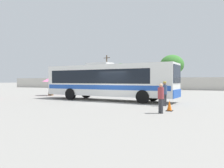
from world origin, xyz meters
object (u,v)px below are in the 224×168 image
(coach_bus_white_blue, at_px, (107,80))
(passenger_waiting_on_apron, at_px, (161,96))
(traffic_cone_on_apron, at_px, (169,106))
(vendor_umbrella_secondary_pink, at_px, (51,80))
(parked_car_leftmost_grey, at_px, (121,86))
(parked_car_second_silver, at_px, (153,86))
(utility_pole_near, at_px, (107,71))
(attendant_by_bus_door, at_px, (165,92))
(roadside_tree_left, at_px, (121,70))
(roadside_tree_midleft, at_px, (172,65))

(coach_bus_white_blue, relative_size, passenger_waiting_on_apron, 7.62)
(traffic_cone_on_apron, bearing_deg, vendor_umbrella_secondary_pink, 152.58)
(coach_bus_white_blue, distance_m, parked_car_leftmost_grey, 23.09)
(vendor_umbrella_secondary_pink, height_order, traffic_cone_on_apron, vendor_umbrella_secondary_pink)
(coach_bus_white_blue, height_order, vendor_umbrella_secondary_pink, coach_bus_white_blue)
(coach_bus_white_blue, height_order, traffic_cone_on_apron, coach_bus_white_blue)
(parked_car_second_silver, bearing_deg, coach_bus_white_blue, -86.57)
(parked_car_leftmost_grey, height_order, utility_pole_near, utility_pole_near)
(coach_bus_white_blue, distance_m, passenger_waiting_on_apron, 8.57)
(passenger_waiting_on_apron, xyz_separation_m, utility_pole_near, (-19.86, 34.49, 3.07))
(parked_car_second_silver, xyz_separation_m, traffic_cone_on_apron, (7.63, -26.64, -0.45))
(passenger_waiting_on_apron, bearing_deg, coach_bus_white_blue, 135.36)
(attendant_by_bus_door, xyz_separation_m, roadside_tree_left, (-17.48, 35.04, 3.47))
(utility_pole_near, relative_size, roadside_tree_midleft, 1.08)
(vendor_umbrella_secondary_pink, xyz_separation_m, traffic_cone_on_apron, (15.09, -7.83, -1.54))
(vendor_umbrella_secondary_pink, xyz_separation_m, roadside_tree_midleft, (9.67, 25.76, 3.11))
(vendor_umbrella_secondary_pink, height_order, roadside_tree_midleft, roadside_tree_midleft)
(passenger_waiting_on_apron, height_order, parked_car_second_silver, passenger_waiting_on_apron)
(roadside_tree_midleft, bearing_deg, utility_pole_near, -179.20)
(parked_car_leftmost_grey, relative_size, roadside_tree_midleft, 0.61)
(roadside_tree_midleft, bearing_deg, coach_bus_white_blue, -91.81)
(utility_pole_near, bearing_deg, parked_car_second_silver, -28.35)
(utility_pole_near, height_order, roadside_tree_left, utility_pole_near)
(roadside_tree_left, bearing_deg, utility_pole_near, -114.92)
(attendant_by_bus_door, relative_size, traffic_cone_on_apron, 2.64)
(attendant_by_bus_door, height_order, vendor_umbrella_secondary_pink, vendor_umbrella_secondary_pink)
(passenger_waiting_on_apron, distance_m, vendor_umbrella_secondary_pink, 17.34)
(coach_bus_white_blue, xyz_separation_m, traffic_cone_on_apron, (6.33, -4.88, -1.49))
(attendant_by_bus_door, relative_size, parked_car_second_silver, 0.38)
(utility_pole_near, bearing_deg, attendant_by_bus_door, -57.97)
(vendor_umbrella_secondary_pink, xyz_separation_m, parked_car_second_silver, (7.46, 18.81, -1.09))
(roadside_tree_left, xyz_separation_m, roadside_tree_midleft, (12.82, -3.86, 0.52))
(passenger_waiting_on_apron, relative_size, vendor_umbrella_secondary_pink, 0.73)
(vendor_umbrella_secondary_pink, height_order, utility_pole_near, utility_pole_near)
(roadside_tree_left, bearing_deg, attendant_by_bus_door, -63.48)
(parked_car_leftmost_grey, distance_m, roadside_tree_left, 12.20)
(coach_bus_white_blue, bearing_deg, traffic_cone_on_apron, -37.65)
(attendant_by_bus_door, bearing_deg, passenger_waiting_on_apron, -82.07)
(vendor_umbrella_secondary_pink, relative_size, traffic_cone_on_apron, 3.40)
(utility_pole_near, bearing_deg, parked_car_leftmost_grey, -46.63)
(attendant_by_bus_door, bearing_deg, parked_car_leftmost_grey, 118.27)
(parked_car_second_silver, distance_m, roadside_tree_left, 15.59)
(passenger_waiting_on_apron, height_order, roadside_tree_left, roadside_tree_left)
(parked_car_leftmost_grey, distance_m, parked_car_second_silver, 6.18)
(coach_bus_white_blue, bearing_deg, parked_car_second_silver, 93.43)
(parked_car_second_silver, relative_size, traffic_cone_on_apron, 6.97)
(utility_pole_near, xyz_separation_m, traffic_cone_on_apron, (20.13, -33.38, -3.67))
(parked_car_second_silver, distance_m, utility_pole_near, 14.56)
(roadside_tree_left, distance_m, roadside_tree_midleft, 13.40)
(vendor_umbrella_secondary_pink, relative_size, parked_car_leftmost_grey, 0.51)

